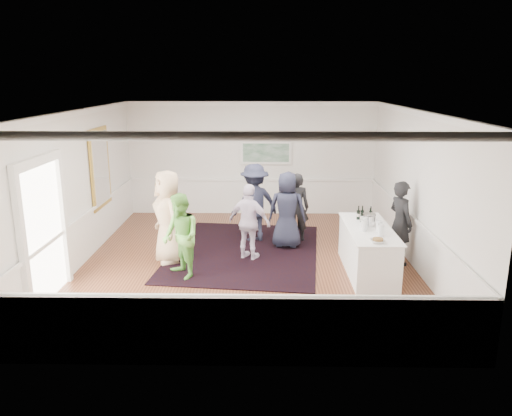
{
  "coord_description": "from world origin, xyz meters",
  "views": [
    {
      "loc": [
        0.35,
        -10.05,
        3.82
      ],
      "look_at": [
        0.18,
        0.2,
        1.14
      ],
      "focal_mm": 35.0,
      "sensor_mm": 36.0,
      "label": 1
    }
  ],
  "objects_px": {
    "guest_green": "(181,236)",
    "guest_dark_b": "(296,207)",
    "ice_bucket": "(369,220)",
    "guest_navy": "(287,210)",
    "bartender": "(400,223)",
    "serving_table": "(368,250)",
    "guest_tan": "(168,217)",
    "guest_lilac": "(249,222)",
    "nut_bowl": "(378,240)",
    "guest_dark_a": "(254,203)"
  },
  "relations": [
    {
      "from": "guest_dark_b",
      "to": "guest_green",
      "type": "bearing_deg",
      "value": 50.34
    },
    {
      "from": "guest_green",
      "to": "guest_navy",
      "type": "bearing_deg",
      "value": 96.8
    },
    {
      "from": "serving_table",
      "to": "guest_lilac",
      "type": "bearing_deg",
      "value": 163.16
    },
    {
      "from": "bartender",
      "to": "guest_lilac",
      "type": "height_order",
      "value": "bartender"
    },
    {
      "from": "guest_green",
      "to": "nut_bowl",
      "type": "relative_size",
      "value": 6.07
    },
    {
      "from": "guest_navy",
      "to": "ice_bucket",
      "type": "relative_size",
      "value": 6.83
    },
    {
      "from": "guest_dark_a",
      "to": "nut_bowl",
      "type": "relative_size",
      "value": 6.79
    },
    {
      "from": "guest_green",
      "to": "guest_dark_b",
      "type": "bearing_deg",
      "value": 100.22
    },
    {
      "from": "bartender",
      "to": "nut_bowl",
      "type": "height_order",
      "value": "bartender"
    },
    {
      "from": "guest_green",
      "to": "nut_bowl",
      "type": "distance_m",
      "value": 3.72
    },
    {
      "from": "serving_table",
      "to": "guest_navy",
      "type": "xyz_separation_m",
      "value": [
        -1.56,
        1.54,
        0.42
      ]
    },
    {
      "from": "serving_table",
      "to": "bartender",
      "type": "height_order",
      "value": "bartender"
    },
    {
      "from": "guest_green",
      "to": "bartender",
      "type": "bearing_deg",
      "value": 66.52
    },
    {
      "from": "ice_bucket",
      "to": "nut_bowl",
      "type": "height_order",
      "value": "ice_bucket"
    },
    {
      "from": "serving_table",
      "to": "guest_dark_a",
      "type": "xyz_separation_m",
      "value": [
        -2.32,
        1.98,
        0.47
      ]
    },
    {
      "from": "bartender",
      "to": "guest_navy",
      "type": "relative_size",
      "value": 1.0
    },
    {
      "from": "guest_lilac",
      "to": "guest_dark_b",
      "type": "height_order",
      "value": "same"
    },
    {
      "from": "serving_table",
      "to": "nut_bowl",
      "type": "distance_m",
      "value": 1.05
    },
    {
      "from": "guest_navy",
      "to": "ice_bucket",
      "type": "height_order",
      "value": "guest_navy"
    },
    {
      "from": "serving_table",
      "to": "nut_bowl",
      "type": "bearing_deg",
      "value": -91.79
    },
    {
      "from": "guest_tan",
      "to": "ice_bucket",
      "type": "height_order",
      "value": "guest_tan"
    },
    {
      "from": "guest_dark_a",
      "to": "nut_bowl",
      "type": "height_order",
      "value": "guest_dark_a"
    },
    {
      "from": "guest_lilac",
      "to": "nut_bowl",
      "type": "xyz_separation_m",
      "value": [
        2.37,
        -1.64,
        0.15
      ]
    },
    {
      "from": "ice_bucket",
      "to": "guest_navy",
      "type": "bearing_deg",
      "value": 138.69
    },
    {
      "from": "serving_table",
      "to": "guest_dark_a",
      "type": "distance_m",
      "value": 3.08
    },
    {
      "from": "serving_table",
      "to": "guest_lilac",
      "type": "xyz_separation_m",
      "value": [
        -2.4,
        0.73,
        0.36
      ]
    },
    {
      "from": "guest_lilac",
      "to": "bartender",
      "type": "bearing_deg",
      "value": -156.79
    },
    {
      "from": "serving_table",
      "to": "guest_dark_a",
      "type": "bearing_deg",
      "value": 139.5
    },
    {
      "from": "guest_lilac",
      "to": "guest_dark_a",
      "type": "height_order",
      "value": "guest_dark_a"
    },
    {
      "from": "ice_bucket",
      "to": "bartender",
      "type": "bearing_deg",
      "value": 27.27
    },
    {
      "from": "guest_navy",
      "to": "ice_bucket",
      "type": "distance_m",
      "value": 2.12
    },
    {
      "from": "serving_table",
      "to": "ice_bucket",
      "type": "height_order",
      "value": "ice_bucket"
    },
    {
      "from": "guest_tan",
      "to": "guest_green",
      "type": "distance_m",
      "value": 0.97
    },
    {
      "from": "bartender",
      "to": "guest_tan",
      "type": "bearing_deg",
      "value": 66.62
    },
    {
      "from": "serving_table",
      "to": "nut_bowl",
      "type": "height_order",
      "value": "nut_bowl"
    },
    {
      "from": "serving_table",
      "to": "bartender",
      "type": "bearing_deg",
      "value": 34.5
    },
    {
      "from": "guest_navy",
      "to": "ice_bucket",
      "type": "xyz_separation_m",
      "value": [
        1.59,
        -1.39,
        0.16
      ]
    },
    {
      "from": "bartender",
      "to": "guest_lilac",
      "type": "relative_size",
      "value": 1.07
    },
    {
      "from": "serving_table",
      "to": "nut_bowl",
      "type": "relative_size",
      "value": 8.36
    },
    {
      "from": "bartender",
      "to": "guest_lilac",
      "type": "xyz_separation_m",
      "value": [
        -3.16,
        0.2,
        -0.06
      ]
    },
    {
      "from": "guest_green",
      "to": "guest_lilac",
      "type": "relative_size",
      "value": 1.01
    },
    {
      "from": "guest_dark_b",
      "to": "nut_bowl",
      "type": "distance_m",
      "value": 3.21
    },
    {
      "from": "guest_dark_a",
      "to": "guest_dark_b",
      "type": "xyz_separation_m",
      "value": [
        1.0,
        0.04,
        -0.11
      ]
    },
    {
      "from": "guest_dark_a",
      "to": "nut_bowl",
      "type": "bearing_deg",
      "value": 100.57
    },
    {
      "from": "guest_lilac",
      "to": "ice_bucket",
      "type": "height_order",
      "value": "guest_lilac"
    },
    {
      "from": "serving_table",
      "to": "guest_navy",
      "type": "height_order",
      "value": "guest_navy"
    },
    {
      "from": "guest_dark_a",
      "to": "ice_bucket",
      "type": "height_order",
      "value": "guest_dark_a"
    },
    {
      "from": "guest_green",
      "to": "guest_navy",
      "type": "xyz_separation_m",
      "value": [
        2.14,
        1.87,
        0.05
      ]
    },
    {
      "from": "guest_dark_a",
      "to": "guest_navy",
      "type": "xyz_separation_m",
      "value": [
        0.76,
        -0.44,
        -0.05
      ]
    },
    {
      "from": "guest_dark_b",
      "to": "guest_navy",
      "type": "bearing_deg",
      "value": 68.71
    }
  ]
}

